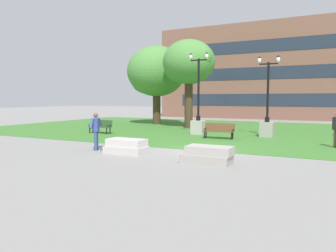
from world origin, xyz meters
The scene contains 13 objects.
ground_plane centered at (0.00, 0.00, 0.00)m, with size 140.00×140.00×0.00m, color gray.
grass_lawn centered at (0.00, 10.00, 0.01)m, with size 40.00×20.00×0.02m, color #3D752D.
concrete_block_center centered at (-2.45, -2.14, 0.31)m, with size 1.80×0.90×0.64m.
concrete_block_left centered at (1.39, -2.56, 0.31)m, with size 1.85×0.90×0.64m.
person_skateboarder centered at (-4.25, -1.93, 0.97)m, with size 0.50×1.31×1.71m.
skateboard centered at (-3.94, -1.73, 0.09)m, with size 0.96×0.73×0.14m.
park_bench_near_left centered at (-8.58, 3.88, 0.54)m, with size 1.85×0.74×0.90m.
park_bench_near_right centered at (-0.51, 4.62, 0.54)m, with size 1.83×0.63×0.90m.
lamp_post_right centered at (-2.50, 6.34, 1.09)m, with size 1.32×0.80×5.33m.
lamp_post_left centered at (1.81, 6.90, 1.02)m, with size 1.32×0.80×4.94m.
tree_near_left centered at (-4.95, 10.35, 5.14)m, with size 4.33×4.12×6.98m.
tree_far_left centered at (-9.14, 12.66, 4.76)m, with size 5.62×5.35×7.10m.
building_facade_distant centered at (-2.72, 24.50, 5.50)m, with size 23.61×1.03×11.01m.
Camera 1 is at (5.40, -13.74, 2.36)m, focal length 35.00 mm.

